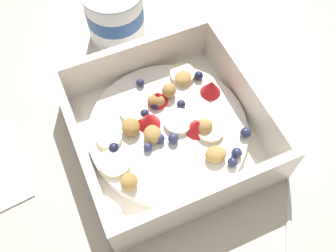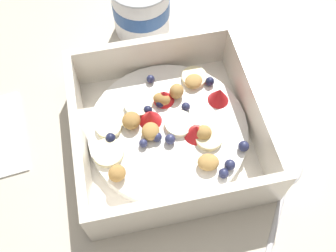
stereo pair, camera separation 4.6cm
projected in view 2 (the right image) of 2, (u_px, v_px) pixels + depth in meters
The scene contains 4 objects.
ground_plane at pixel (176, 127), 0.49m from camera, with size 2.40×2.40×0.00m, color beige.
fruit_bowl at pixel (168, 129), 0.47m from camera, with size 0.22×0.22×0.07m.
spoon at pixel (285, 186), 0.45m from camera, with size 0.11×0.16×0.01m.
yogurt_cup at pixel (141, 7), 0.54m from camera, with size 0.09×0.09×0.08m.
Camera 2 is at (-0.06, -0.24, 0.43)m, focal length 41.19 mm.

